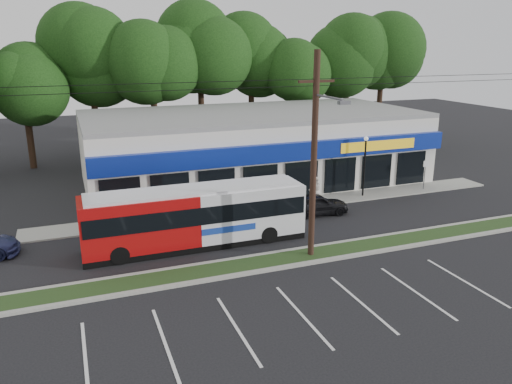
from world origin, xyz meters
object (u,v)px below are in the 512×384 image
Objects in this scene: utility_pole at (312,151)px; sign_post at (425,170)px; pedestrian_b at (315,191)px; car_dark at (317,204)px; metrobus at (196,215)px; lamp_post at (365,159)px; pedestrian_a at (273,204)px.

utility_pole is 22.47× the size of sign_post.
car_dark is at bearing 66.61° from pedestrian_b.
utility_pole reaches higher than metrobus.
sign_post is 0.57× the size of car_dark.
lamp_post is 5.61m from car_dark.
pedestrian_b is at bearing 60.66° from utility_pole.
utility_pole is at bearing -36.37° from metrobus.
pedestrian_b is at bearing -175.61° from lamp_post.
pedestrian_a is at bearing -168.87° from lamp_post.
lamp_post is 1.91× the size of sign_post.
metrobus reaches higher than pedestrian_a.
metrobus is 8.54m from car_dark.
pedestrian_b is (3.51, 1.16, 0.18)m from pedestrian_a.
metrobus is at bearing -161.65° from lamp_post.
sign_post is at bearing 161.31° from pedestrian_a.
pedestrian_b reaches higher than car_dark.
sign_post reaches higher than pedestrian_b.
metrobus is at bearing -167.22° from sign_post.
sign_post is 1.18× the size of pedestrian_b.
pedestrian_a is at bearing 83.35° from utility_pole.
utility_pole reaches higher than sign_post.
pedestrian_a is 0.80× the size of pedestrian_b.
sign_post is (13.17, 7.65, -3.86)m from utility_pole.
car_dark is 2.77m from pedestrian_a.
sign_post is at bearing -73.43° from car_dark.
utility_pole is at bearing 154.13° from car_dark.
utility_pole reaches higher than pedestrian_b.
lamp_post is 4.29m from pedestrian_b.
lamp_post reaches higher than metrobus.
utility_pole reaches higher than lamp_post.
pedestrian_a is at bearing 27.41° from metrobus.
sign_post is 8.93m from pedestrian_b.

